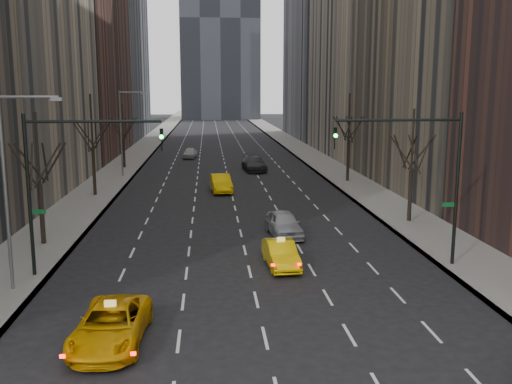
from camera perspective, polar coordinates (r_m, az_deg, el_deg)
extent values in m
cube|color=slate|center=(87.24, -11.52, 3.99)|extent=(4.50, 320.00, 0.15)
cube|color=slate|center=(87.81, 4.60, 4.20)|extent=(4.50, 320.00, 0.15)
cylinder|color=black|center=(36.33, -20.62, -2.09)|extent=(0.28, 0.28, 3.57)
cylinder|color=black|center=(35.74, -21.02, 4.05)|extent=(0.16, 0.16, 4.25)
cylinder|color=black|center=(36.61, -20.34, 2.81)|extent=(0.42, 1.80, 2.52)
cylinder|color=black|center=(35.90, -19.56, 2.72)|extent=(1.74, 0.72, 2.52)
cylinder|color=black|center=(35.13, -20.14, 2.53)|extent=(1.46, 1.25, 2.52)
cylinder|color=black|center=(35.07, -21.54, 2.43)|extent=(0.42, 1.80, 2.52)
cylinder|color=black|center=(35.79, -22.30, 2.53)|extent=(1.74, 0.72, 2.52)
cylinder|color=black|center=(36.55, -21.68, 2.71)|extent=(1.46, 1.25, 2.52)
cylinder|color=black|center=(51.63, -15.89, 1.91)|extent=(0.28, 0.28, 3.99)
cylinder|color=black|center=(51.21, -16.13, 6.75)|extent=(0.16, 0.16, 4.75)
cylinder|color=black|center=(52.08, -15.72, 5.56)|extent=(0.42, 1.80, 2.52)
cylinder|color=black|center=(51.42, -15.11, 5.53)|extent=(1.74, 0.72, 2.52)
cylinder|color=black|center=(50.61, -15.45, 5.45)|extent=(1.46, 1.25, 2.52)
cylinder|color=black|center=(50.48, -16.42, 5.39)|extent=(0.42, 1.80, 2.52)
cylinder|color=black|center=(51.16, -17.02, 5.42)|extent=(1.74, 0.72, 2.52)
cylinder|color=black|center=(51.95, -16.66, 5.50)|extent=(1.46, 1.25, 2.52)
cylinder|color=black|center=(69.28, -13.07, 3.81)|extent=(0.28, 0.28, 3.36)
cylinder|color=black|center=(68.98, -13.19, 6.85)|extent=(0.16, 0.16, 4.00)
cylinder|color=black|center=(69.84, -12.95, 6.27)|extent=(0.42, 1.80, 2.52)
cylinder|color=black|center=(69.20, -12.47, 6.25)|extent=(1.74, 0.72, 2.52)
cylinder|color=black|center=(68.39, -12.68, 6.20)|extent=(1.46, 1.25, 2.52)
cylinder|color=black|center=(68.21, -13.39, 6.16)|extent=(0.42, 1.80, 2.52)
cylinder|color=black|center=(68.86, -13.87, 6.17)|extent=(1.74, 0.72, 2.52)
cylinder|color=black|center=(69.67, -13.64, 6.23)|extent=(1.46, 1.25, 2.52)
cylinder|color=black|center=(41.31, 15.15, -0.36)|extent=(0.28, 0.28, 3.57)
cylinder|color=black|center=(40.79, 15.40, 5.05)|extent=(0.16, 0.16, 4.25)
cylinder|color=black|center=(41.72, 15.14, 3.93)|extent=(0.42, 1.80, 2.52)
cylinder|color=black|center=(41.44, 16.26, 3.84)|extent=(1.74, 0.72, 2.52)
cylinder|color=black|center=(40.60, 16.49, 3.70)|extent=(1.46, 1.25, 2.52)
cylinder|color=black|center=(40.04, 15.56, 3.66)|extent=(0.42, 1.80, 2.52)
cylinder|color=black|center=(40.33, 14.41, 3.76)|extent=(1.74, 0.72, 2.52)
cylinder|color=black|center=(41.18, 14.22, 3.90)|extent=(1.46, 1.25, 2.52)
cylinder|color=black|center=(58.32, 9.18, 3.09)|extent=(0.28, 0.28, 3.99)
cylinder|color=black|center=(57.94, 9.30, 7.38)|extent=(0.16, 0.16, 4.75)
cylinder|color=black|center=(58.87, 9.21, 6.31)|extent=(0.42, 1.80, 2.52)
cylinder|color=black|center=(58.49, 9.97, 6.26)|extent=(1.74, 0.72, 2.52)
cylinder|color=black|center=(57.64, 10.04, 6.20)|extent=(1.46, 1.25, 2.52)
cylinder|color=black|center=(57.15, 9.33, 6.19)|extent=(0.42, 1.80, 2.52)
cylinder|color=black|center=(57.53, 8.56, 6.24)|extent=(1.74, 0.72, 2.52)
cylinder|color=black|center=(58.39, 8.51, 6.30)|extent=(1.46, 1.25, 2.52)
cylinder|color=black|center=(29.93, -21.75, -0.37)|extent=(0.18, 0.18, 8.00)
cylinder|color=black|center=(28.73, -15.98, 6.80)|extent=(6.50, 0.14, 0.14)
imported|color=black|center=(28.35, -9.40, 5.19)|extent=(0.18, 0.22, 1.10)
sphere|color=#0CFF33|center=(28.15, -9.44, 5.46)|extent=(0.20, 0.20, 0.20)
cube|color=#0C5926|center=(29.96, -20.92, -1.86)|extent=(0.70, 0.04, 0.22)
cylinder|color=black|center=(31.36, 19.44, 0.24)|extent=(0.18, 0.18, 8.00)
cylinder|color=black|center=(29.78, 14.09, 6.99)|extent=(6.50, 0.14, 0.14)
imported|color=black|center=(28.96, 7.89, 5.33)|extent=(0.18, 0.22, 1.10)
sphere|color=#0CFF33|center=(28.77, 7.98, 5.60)|extent=(0.20, 0.20, 0.20)
cube|color=#0C5926|center=(31.34, 18.68, -1.21)|extent=(0.70, 0.04, 0.22)
cylinder|color=slate|center=(28.10, -23.76, -0.12)|extent=(0.16, 0.16, 9.00)
cylinder|color=slate|center=(27.31, -21.81, 8.83)|extent=(2.60, 0.14, 0.14)
cube|color=slate|center=(26.99, -19.33, 8.76)|extent=(0.50, 0.22, 0.15)
cylinder|color=slate|center=(62.01, -13.35, 5.69)|extent=(0.16, 0.16, 9.00)
cylinder|color=slate|center=(61.65, -12.31, 9.71)|extent=(2.60, 0.14, 0.14)
cube|color=slate|center=(61.51, -11.18, 9.66)|extent=(0.50, 0.22, 0.15)
imported|color=#E09C04|center=(22.19, -14.30, -12.77)|extent=(2.68, 5.36, 1.46)
imported|color=#ECBD04|center=(30.33, 2.50, -6.22)|extent=(1.71, 4.26, 1.38)
imported|color=#989BA0|center=(36.53, 2.81, -3.20)|extent=(2.25, 4.80, 1.59)
imported|color=#FFC505|center=(52.17, -3.54, 0.88)|extent=(2.12, 5.02, 1.61)
imported|color=#2A2A2F|center=(65.53, -0.19, 2.84)|extent=(2.85, 5.92, 1.66)
imported|color=#B9B9B9|center=(78.32, -6.62, 3.91)|extent=(2.08, 4.33, 1.43)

